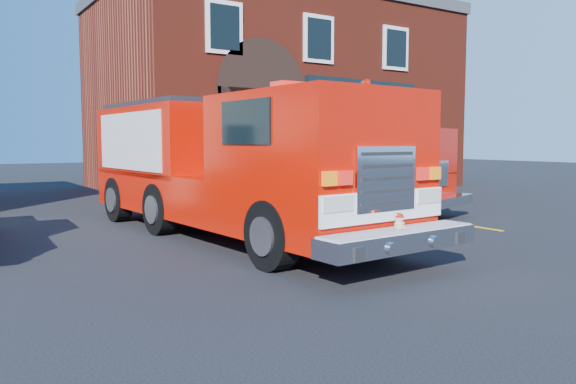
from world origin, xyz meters
TOP-DOWN VIEW (x-y plane):
  - ground at (0.00, 0.00)m, footprint 100.00×100.00m
  - parking_stripe_near at (6.50, 1.00)m, footprint 0.12×3.00m
  - parking_stripe_mid at (6.50, 4.00)m, footprint 0.12×3.00m
  - parking_stripe_far at (6.50, 7.00)m, footprint 0.12×3.00m
  - fire_station at (8.99, 13.98)m, footprint 15.20×10.20m
  - fire_engine at (0.79, 2.49)m, footprint 3.43×10.25m
  - secondary_truck at (5.37, 5.32)m, footprint 4.95×8.54m

SIDE VIEW (x-z plane):
  - ground at x=0.00m, z-range 0.00..0.00m
  - parking_stripe_near at x=6.50m, z-range 0.00..0.01m
  - parking_stripe_mid at x=6.50m, z-range 0.00..0.01m
  - parking_stripe_far at x=6.50m, z-range 0.00..0.01m
  - secondary_truck at x=5.37m, z-range 0.12..2.77m
  - fire_engine at x=0.79m, z-range 0.06..3.17m
  - fire_station at x=8.99m, z-range 0.03..8.48m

